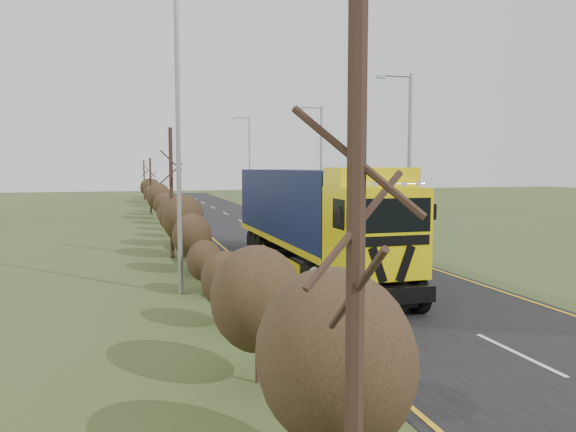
% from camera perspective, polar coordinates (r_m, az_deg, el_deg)
% --- Properties ---
extents(ground, '(160.00, 160.00, 0.00)m').
position_cam_1_polar(ground, '(24.36, 4.57, -5.03)').
color(ground, '#3B4E21').
rests_on(ground, ground).
extents(road, '(8.00, 120.00, 0.02)m').
position_cam_1_polar(road, '(33.80, -1.35, -2.18)').
color(road, black).
rests_on(road, ground).
extents(layby, '(6.00, 18.00, 0.02)m').
position_cam_1_polar(layby, '(45.20, 3.47, -0.37)').
color(layby, '#2E2B29').
rests_on(layby, ground).
extents(lane_markings, '(7.52, 116.00, 0.01)m').
position_cam_1_polar(lane_markings, '(33.51, -1.22, -2.21)').
color(lane_markings, gold).
rests_on(lane_markings, road).
extents(hedgerow, '(2.24, 102.04, 6.05)m').
position_cam_1_polar(hedgerow, '(30.57, -11.30, -0.01)').
color(hedgerow, black).
rests_on(hedgerow, ground).
extents(lorry, '(2.95, 15.18, 4.23)m').
position_cam_1_polar(lorry, '(22.42, 2.26, 0.29)').
color(lorry, black).
rests_on(lorry, ground).
extents(car_red_hatchback, '(1.93, 3.83, 1.25)m').
position_cam_1_polar(car_red_hatchback, '(41.95, 6.28, 0.03)').
color(car_red_hatchback, maroon).
rests_on(car_red_hatchback, ground).
extents(car_blue_sedan, '(2.97, 4.45, 1.39)m').
position_cam_1_polar(car_blue_sedan, '(47.91, 1.92, 0.76)').
color(car_blue_sedan, '#0B0B3D').
rests_on(car_blue_sedan, ground).
extents(streetlight_near, '(1.85, 0.18, 8.67)m').
position_cam_1_polar(streetlight_near, '(27.62, 12.03, 5.98)').
color(streetlight_near, gray).
rests_on(streetlight_near, ground).
extents(streetlight_mid, '(1.89, 0.18, 8.87)m').
position_cam_1_polar(streetlight_mid, '(43.09, 3.25, 5.85)').
color(streetlight_mid, gray).
rests_on(streetlight_mid, ground).
extents(streetlight_far, '(2.16, 0.20, 10.22)m').
position_cam_1_polar(streetlight_far, '(67.65, -4.06, 6.20)').
color(streetlight_far, gray).
rests_on(streetlight_far, ground).
extents(left_pole, '(0.16, 0.16, 10.13)m').
position_cam_1_polar(left_pole, '(18.82, -11.08, 7.43)').
color(left_pole, gray).
rests_on(left_pole, ground).
extents(speed_sign, '(0.68, 0.10, 2.46)m').
position_cam_1_polar(speed_sign, '(38.40, 3.33, 1.26)').
color(speed_sign, gray).
rests_on(speed_sign, ground).
extents(warning_board, '(0.74, 0.11, 1.94)m').
position_cam_1_polar(warning_board, '(51.61, 0.15, 1.61)').
color(warning_board, gray).
rests_on(warning_board, ground).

